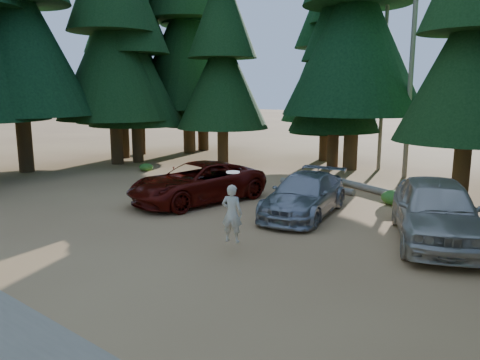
% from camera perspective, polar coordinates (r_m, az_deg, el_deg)
% --- Properties ---
extents(ground, '(160.00, 160.00, 0.00)m').
position_cam_1_polar(ground, '(13.45, -5.97, -8.15)').
color(ground, '#A27044').
rests_on(ground, ground).
extents(forest_belt_north, '(36.00, 7.00, 22.00)m').
position_cam_1_polar(forest_belt_north, '(25.97, 18.08, 0.65)').
color(forest_belt_north, black).
rests_on(forest_belt_north, ground).
extents(forest_belt_west, '(6.00, 22.00, 22.00)m').
position_cam_1_polar(forest_belt_west, '(28.08, -22.86, 1.07)').
color(forest_belt_west, black).
rests_on(forest_belt_west, ground).
extents(snag_front, '(0.24, 0.24, 12.00)m').
position_cam_1_polar(snag_front, '(24.91, 20.25, 13.99)').
color(snag_front, gray).
rests_on(snag_front, ground).
extents(snag_back, '(0.20, 0.20, 10.00)m').
position_cam_1_polar(snag_back, '(26.97, 17.08, 11.76)').
color(snag_back, gray).
rests_on(snag_back, ground).
extents(red_pickup, '(3.52, 6.00, 1.57)m').
position_cam_1_polar(red_pickup, '(18.59, -5.23, -0.29)').
color(red_pickup, '#540C07').
rests_on(red_pickup, ground).
extents(silver_minivan_center, '(3.05, 5.31, 1.45)m').
position_cam_1_polar(silver_minivan_center, '(16.74, 7.87, -1.80)').
color(silver_minivan_center, '#96989D').
rests_on(silver_minivan_center, ground).
extents(silver_minivan_right, '(4.34, 5.94, 1.88)m').
position_cam_1_polar(silver_minivan_right, '(14.79, 22.80, -3.40)').
color(silver_minivan_right, '#BDB6A8').
rests_on(silver_minivan_right, ground).
extents(frisbee_player, '(0.68, 0.55, 1.95)m').
position_cam_1_polar(frisbee_player, '(12.66, -1.00, -4.04)').
color(frisbee_player, beige).
rests_on(frisbee_player, ground).
extents(log_left, '(3.92, 0.66, 0.28)m').
position_cam_1_polar(log_left, '(21.25, 9.20, -0.74)').
color(log_left, gray).
rests_on(log_left, ground).
extents(log_mid, '(3.54, 1.74, 0.31)m').
position_cam_1_polar(log_mid, '(21.12, 15.66, -1.05)').
color(log_mid, gray).
rests_on(log_mid, ground).
extents(shrub_far_left, '(1.27, 1.27, 0.70)m').
position_cam_1_polar(shrub_far_left, '(23.37, -0.87, 0.98)').
color(shrub_far_left, '#2A691F').
rests_on(shrub_far_left, ground).
extents(shrub_left, '(1.10, 1.10, 0.61)m').
position_cam_1_polar(shrub_left, '(22.57, -2.11, 0.50)').
color(shrub_left, '#2A691F').
rests_on(shrub_left, ground).
extents(shrub_center_left, '(1.08, 1.08, 0.59)m').
position_cam_1_polar(shrub_center_left, '(21.91, 10.52, -0.02)').
color(shrub_center_left, '#2A691F').
rests_on(shrub_center_left, ground).
extents(shrub_center_right, '(0.97, 0.97, 0.54)m').
position_cam_1_polar(shrub_center_right, '(18.16, 20.91, -2.90)').
color(shrub_center_right, '#2A691F').
rests_on(shrub_center_right, ground).
extents(shrub_right, '(1.03, 1.03, 0.57)m').
position_cam_1_polar(shrub_right, '(19.10, 18.34, -2.04)').
color(shrub_right, '#2A691F').
rests_on(shrub_right, ground).
extents(shrub_edge_west, '(0.77, 0.77, 0.42)m').
position_cam_1_polar(shrub_edge_west, '(26.24, -11.38, 1.55)').
color(shrub_edge_west, '#2A691F').
rests_on(shrub_edge_west, ground).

